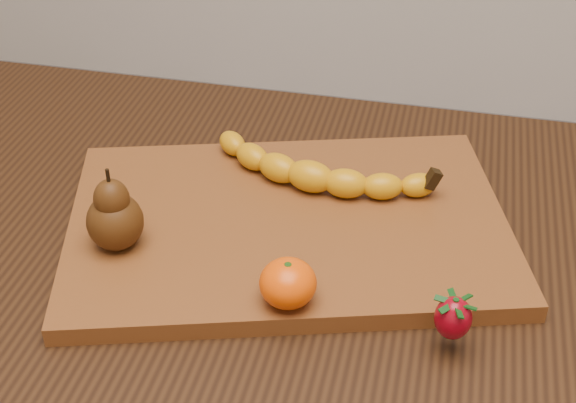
% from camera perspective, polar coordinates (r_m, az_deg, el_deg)
% --- Properties ---
extents(table, '(1.00, 0.70, 0.76)m').
position_cam_1_polar(table, '(0.87, -1.27, -9.05)').
color(table, black).
rests_on(table, ground).
extents(cutting_board, '(0.52, 0.42, 0.02)m').
position_cam_1_polar(cutting_board, '(0.83, -0.00, -1.67)').
color(cutting_board, brown).
rests_on(cutting_board, table).
extents(banana, '(0.23, 0.09, 0.03)m').
position_cam_1_polar(banana, '(0.86, 1.60, 1.80)').
color(banana, orange).
rests_on(banana, cutting_board).
extents(pear, '(0.06, 0.06, 0.09)m').
position_cam_1_polar(pear, '(0.79, -12.33, -0.49)').
color(pear, '#43240A').
rests_on(pear, cutting_board).
extents(mandarin, '(0.07, 0.07, 0.04)m').
position_cam_1_polar(mandarin, '(0.72, -0.01, -5.83)').
color(mandarin, '#F74E02').
rests_on(mandarin, cutting_board).
extents(strawberry, '(0.04, 0.04, 0.04)m').
position_cam_1_polar(strawberry, '(0.70, 11.68, -8.01)').
color(strawberry, maroon).
rests_on(strawberry, cutting_board).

